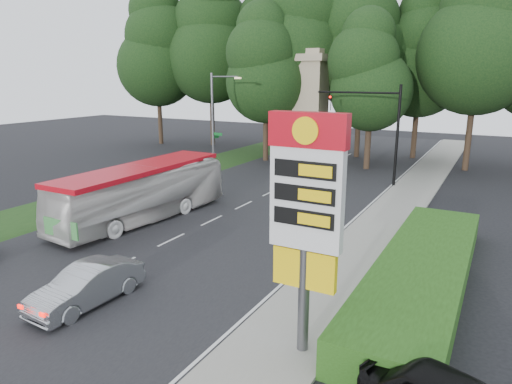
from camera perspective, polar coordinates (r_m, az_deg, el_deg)
The scene contains 20 objects.
ground at distance 17.95m, azimuth -26.10°, elevation -12.78°, with size 120.00×120.00×0.00m, color black.
road_surface at distance 26.04m, azimuth -4.32°, elevation -3.01°, with size 14.00×80.00×0.02m, color black.
sidewalk_right at distance 22.77m, azimuth 14.07°, elevation -5.85°, with size 3.00×80.00×0.12m, color gray.
grass_verge_left at distance 36.23m, azimuth -11.84°, elevation 1.66°, with size 5.00×50.00×0.02m, color #193814.
hedge at distance 18.40m, azimuth 20.07°, elevation -9.43°, with size 3.00×14.00×1.20m, color #224713.
gas_station_pylon at distance 12.13m, azimuth 6.31°, elevation -1.47°, with size 2.10×0.45×6.85m.
traffic_signal_mast at distance 33.91m, azimuth 15.17°, elevation 8.61°, with size 6.10×0.35×7.20m.
streetlight_signs at distance 37.22m, azimuth -5.16°, elevation 9.14°, with size 2.75×0.98×8.00m.
monument at distance 41.93m, azimuth 6.82°, elevation 10.58°, with size 3.00×3.00×10.05m.
tree_far_west at distance 55.00m, azimuth -12.33°, elevation 17.03°, with size 8.96×8.96×17.60m.
tree_west_mid at distance 53.03m, azimuth -5.71°, elevation 18.48°, with size 9.80×9.80×19.25m.
tree_west_near at distance 51.60m, azimuth 1.42°, elevation 16.80°, with size 8.40×8.40×16.50m.
tree_center_left at distance 45.98m, azimuth 4.90°, elevation 19.57°, with size 10.08×10.08×19.80m.
tree_center_right at distance 45.72m, azimuth 13.19°, elevation 18.04°, with size 9.24×9.24×18.15m.
tree_east_near at distance 46.50m, azimuth 19.96°, elevation 15.85°, with size 8.12×8.12×15.95m.
tree_east_mid at distance 42.07m, azimuth 26.30°, elevation 17.81°, with size 9.52×9.52×18.70m.
tree_monument_left at distance 42.61m, azimuth 1.26°, elevation 15.54°, with size 7.28×7.28×14.30m.
tree_monument_right at distance 39.64m, azimuth 14.30°, elevation 14.25°, with size 6.72×6.72×13.20m.
transit_bus at distance 25.67m, azimuth -14.06°, elevation -0.17°, with size 2.54×10.87×3.03m, color silver.
sedan_silver at distance 17.14m, azimuth -20.39°, elevation -10.91°, with size 1.46×4.20×1.38m, color #9FA2A7.
Camera 1 is at (13.58, -8.83, 7.72)m, focal length 32.00 mm.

